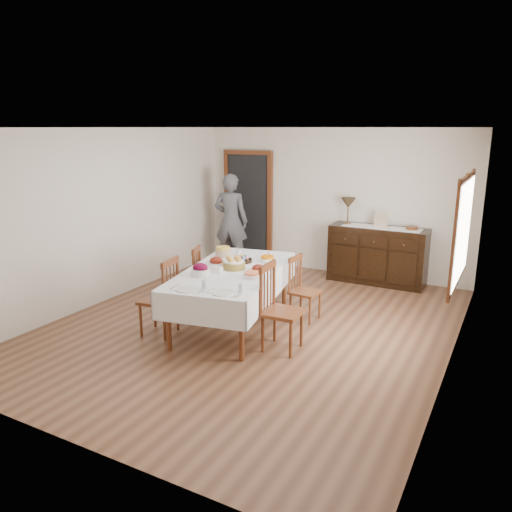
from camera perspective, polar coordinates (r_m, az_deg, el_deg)
The scene contains 26 objects.
ground at distance 6.82m, azimuth -0.40°, elevation -7.94°, with size 6.00×6.00×0.00m, color brown.
room_shell at distance 6.81m, azimuth 0.20°, elevation 6.39°, with size 5.02×6.02×2.65m.
dining_table at distance 6.61m, azimuth -2.68°, elevation -2.32°, with size 1.56×2.46×0.79m.
chair_left_near at distance 6.49m, azimuth -10.70°, elevation -4.54°, with size 0.48×0.48×1.01m.
chair_left_far at distance 7.28m, azimuth -7.73°, elevation -2.57°, with size 0.50×0.50×0.95m.
chair_right_near at distance 5.96m, azimuth 2.57°, elevation -5.82°, with size 0.46×0.46×1.05m.
chair_right_far at distance 6.93m, azimuth 5.34°, elevation -3.63°, with size 0.40×0.40×0.89m.
sideboard at distance 8.76m, azimuth 13.71°, elevation 0.12°, with size 1.62×0.58×0.97m.
person at distance 9.42m, azimuth -2.88°, elevation 4.39°, with size 0.59×0.38×1.90m, color #565962.
bread_basket at distance 6.60m, azimuth -2.55°, elevation -0.90°, with size 0.30×0.30×0.17m.
egg_basket at distance 6.93m, azimuth -1.58°, elevation -0.41°, with size 0.27×0.27×0.10m.
ham_platter_a at distance 6.87m, azimuth -4.57°, elevation -0.64°, with size 0.31×0.31×0.11m.
ham_platter_b at distance 6.47m, azimuth 0.32°, elevation -1.53°, with size 0.28×0.28×0.11m.
beet_bowl at distance 6.34m, azimuth -6.38°, elevation -1.60°, with size 0.23×0.23×0.16m.
carrot_bowl at distance 6.92m, azimuth 1.32°, elevation -0.36°, with size 0.20×0.20×0.09m.
pineapple_bowl at distance 7.27m, azimuth -3.78°, elevation 0.51°, with size 0.23×0.23×0.13m.
casserole_dish at distance 6.22m, azimuth -0.38°, elevation -2.19°, with size 0.24×0.24×0.07m.
butter_dish at distance 6.46m, azimuth -4.50°, elevation -1.55°, with size 0.15×0.11×0.07m.
setting_left at distance 5.82m, azimuth -7.29°, elevation -3.59°, with size 0.44×0.31×0.10m.
setting_right at distance 5.67m, azimuth -3.12°, elevation -4.02°, with size 0.44×0.31×0.10m.
glass_far_a at distance 7.30m, azimuth -2.05°, elevation 0.45°, with size 0.07×0.07×0.09m.
glass_far_b at distance 7.12m, azimuth 1.64°, elevation 0.14°, with size 0.07×0.07×0.10m.
runner at distance 8.62m, azimuth 14.17°, elevation 3.19°, with size 1.30×0.35×0.01m.
table_lamp at distance 8.76m, azimuth 10.50°, elevation 5.89°, with size 0.26×0.26×0.46m.
picture_frame at distance 8.58m, azimuth 14.09°, elevation 4.05°, with size 0.22×0.08×0.28m.
deco_bowl at distance 8.57m, azimuth 17.40°, elevation 3.06°, with size 0.20×0.20×0.06m.
Camera 1 is at (3.02, -5.53, 2.61)m, focal length 35.00 mm.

